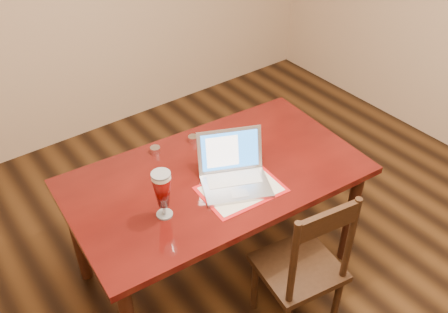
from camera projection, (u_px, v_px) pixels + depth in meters
ground at (291, 309)px, 3.01m from camera, size 5.00×5.00×0.00m
room_shell at (328, 33)px, 1.94m from camera, size 4.51×5.01×2.71m
dining_table at (216, 186)px, 2.85m from camera, size 1.73×1.05×1.05m
dining_chair at (303, 268)px, 2.66m from camera, size 0.48×0.46×0.99m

